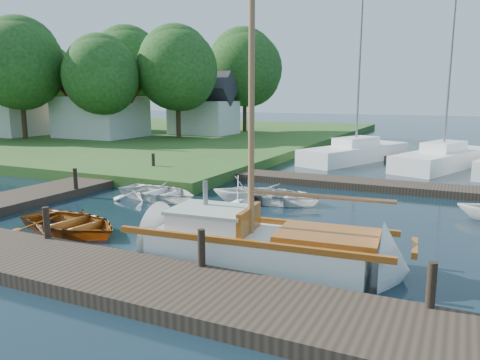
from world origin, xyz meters
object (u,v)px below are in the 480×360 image
at_px(mooring_post_5, 153,162).
at_px(house_c, 204,110).
at_px(dinghy, 70,220).
at_px(marina_boat_2, 443,157).
at_px(mooring_post_3, 431,285).
at_px(tree_3, 178,69).
at_px(sailboat, 266,248).
at_px(marina_boat_1, 356,152).
at_px(tree_1, 20,64).
at_px(tree_4, 128,66).
at_px(house_a, 101,106).
at_px(tree_7, 245,68).
at_px(mooring_post_2, 202,248).
at_px(house_b, 10,108).
at_px(mooring_post_1, 47,223).
at_px(mooring_post_4, 75,179).
at_px(tender_b, 241,188).
at_px(tree_2, 102,75).
at_px(tree_5, 48,78).

xyz_separation_m(mooring_post_5, house_c, (-7.00, 17.00, 1.88)).
relative_size(dinghy, marina_boat_2, 0.29).
height_order(mooring_post_3, tree_3, tree_3).
height_order(sailboat, marina_boat_1, marina_boat_1).
bearing_deg(marina_boat_1, mooring_post_3, -142.75).
xyz_separation_m(mooring_post_3, mooring_post_5, (-13.00, 10.00, 0.00)).
bearing_deg(tree_3, dinghy, -64.46).
height_order(tree_1, tree_4, tree_4).
relative_size(mooring_post_3, house_a, 0.13).
relative_size(house_a, tree_7, 0.67).
distance_m(mooring_post_2, tree_3, 28.24).
bearing_deg(house_b, sailboat, -29.96).
bearing_deg(dinghy, mooring_post_1, -147.36).
xyz_separation_m(mooring_post_2, mooring_post_4, (-8.50, 5.00, 0.00)).
bearing_deg(tender_b, marina_boat_1, -16.36).
relative_size(house_a, tree_4, 0.65).
xyz_separation_m(mooring_post_3, marina_boat_1, (-5.37, 19.39, -0.14)).
height_order(mooring_post_1, house_b, house_b).
bearing_deg(mooring_post_4, tender_b, 16.18).
relative_size(mooring_post_1, house_b, 0.14).
xyz_separation_m(marina_boat_1, tree_3, (-14.63, 3.66, 5.25)).
bearing_deg(tree_1, tree_2, 18.43).
xyz_separation_m(tree_4, tree_5, (-8.00, -2.00, -0.95)).
bearing_deg(mooring_post_3, tree_4, 135.99).
bearing_deg(house_c, mooring_post_4, -72.35).
xyz_separation_m(mooring_post_1, house_b, (-25.00, 19.00, 2.07)).
xyz_separation_m(mooring_post_1, tree_2, (-15.00, 19.05, 4.55)).
height_order(mooring_post_2, tree_1, tree_1).
relative_size(marina_boat_2, tree_4, 1.26).
bearing_deg(mooring_post_2, mooring_post_3, 0.00).
distance_m(mooring_post_3, marina_boat_2, 18.82).
height_order(mooring_post_1, house_a, house_a).
bearing_deg(house_a, tree_7, 51.47).
bearing_deg(tree_4, mooring_post_2, -49.02).
bearing_deg(house_b, mooring_post_4, -33.69).
height_order(marina_boat_1, house_a, marina_boat_1).
relative_size(house_b, tree_4, 0.60).
relative_size(mooring_post_5, house_c, 0.15).
bearing_deg(mooring_post_2, dinghy, 164.98).
height_order(sailboat, house_c, sailboat).
bearing_deg(tree_4, tree_3, -26.57).
xyz_separation_m(mooring_post_5, dinghy, (3.36, -8.62, -0.34)).
distance_m(dinghy, house_c, 27.72).
xyz_separation_m(tree_5, tree_7, (18.00, 6.00, 0.78)).
distance_m(tree_1, tree_5, 10.02).
relative_size(mooring_post_3, mooring_post_4, 1.00).
xyz_separation_m(dinghy, house_a, (-16.36, 19.62, 2.60)).
distance_m(house_a, house_b, 8.25).
xyz_separation_m(mooring_post_3, tree_5, (-36.00, 25.05, 4.72)).
xyz_separation_m(tree_2, tree_5, (-12.00, 6.00, 0.17)).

